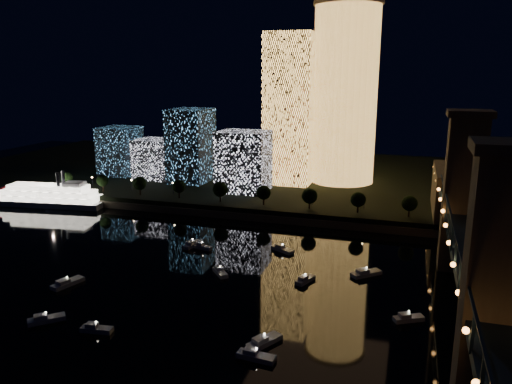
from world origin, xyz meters
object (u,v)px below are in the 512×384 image
Objects in this scene: tower_cylindrical at (345,94)px; riverboat at (44,196)px; tower_rectangular at (290,109)px; truss_bridge at (476,276)px.

riverboat is (-128.26, -71.42, -45.36)m from tower_cylindrical.
tower_rectangular is at bearing -159.31° from tower_cylindrical.
tower_cylindrical reaches higher than tower_rectangular.
tower_cylindrical reaches higher than riverboat.
truss_bridge is at bearing -21.76° from riverboat.
truss_bridge is 191.87m from riverboat.
riverboat is (-177.86, 70.99, -11.88)m from truss_bridge.
tower_cylindrical is 154.48m from truss_bridge.
riverboat is at bearing -148.95° from tower_rectangular.
tower_rectangular reaches higher than truss_bridge.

